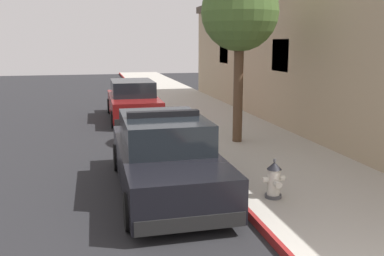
{
  "coord_description": "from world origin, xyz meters",
  "views": [
    {
      "loc": [
        -2.6,
        -2.46,
        3.04
      ],
      "look_at": [
        -0.31,
        7.19,
        1.0
      ],
      "focal_mm": 38.68,
      "sensor_mm": 36.0,
      "label": 1
    }
  ],
  "objects_px": {
    "parked_car_silver_ahead": "(133,101)",
    "street_tree": "(240,14)",
    "fire_hydrant": "(274,180)",
    "police_cruiser": "(164,156)"
  },
  "relations": [
    {
      "from": "parked_car_silver_ahead",
      "to": "street_tree",
      "type": "distance_m",
      "value": 6.72
    },
    {
      "from": "parked_car_silver_ahead",
      "to": "street_tree",
      "type": "relative_size",
      "value": 1.0
    },
    {
      "from": "parked_car_silver_ahead",
      "to": "fire_hydrant",
      "type": "relative_size",
      "value": 6.37
    },
    {
      "from": "parked_car_silver_ahead",
      "to": "fire_hydrant",
      "type": "xyz_separation_m",
      "value": [
        1.71,
        -9.91,
        -0.24
      ]
    },
    {
      "from": "police_cruiser",
      "to": "parked_car_silver_ahead",
      "type": "xyz_separation_m",
      "value": [
        0.16,
        8.62,
        -0.0
      ]
    },
    {
      "from": "police_cruiser",
      "to": "fire_hydrant",
      "type": "distance_m",
      "value": 2.29
    },
    {
      "from": "parked_car_silver_ahead",
      "to": "fire_hydrant",
      "type": "bearing_deg",
      "value": -80.19
    },
    {
      "from": "fire_hydrant",
      "to": "street_tree",
      "type": "bearing_deg",
      "value": 79.05
    },
    {
      "from": "parked_car_silver_ahead",
      "to": "fire_hydrant",
      "type": "distance_m",
      "value": 10.06
    },
    {
      "from": "police_cruiser",
      "to": "fire_hydrant",
      "type": "xyz_separation_m",
      "value": [
        1.87,
        -1.3,
        -0.24
      ]
    }
  ]
}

